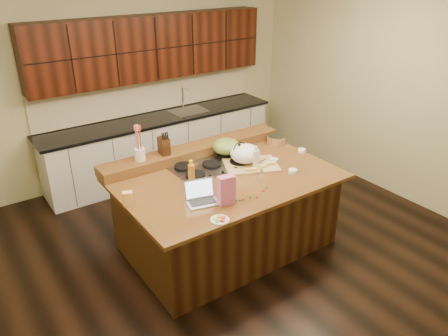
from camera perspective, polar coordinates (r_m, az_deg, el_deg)
room at (r=4.68m, az=0.35°, el=3.64°), size 5.52×5.02×2.72m
island at (r=5.08m, az=0.32°, el=-5.65°), size 2.40×1.60×0.92m
back_ledge at (r=5.37m, az=-3.97°, el=2.28°), size 2.40×0.30×0.12m
cooktop at (r=5.08m, az=-1.61°, el=0.35°), size 0.92×0.52×0.05m
back_counter at (r=6.76m, az=-8.54°, el=7.10°), size 3.70×0.66×2.40m
kettle at (r=5.09m, az=2.00°, el=1.86°), size 0.23×0.23×0.18m
green_bowl at (r=5.28m, az=0.32°, el=2.84°), size 0.38×0.38×0.19m
laptop at (r=4.35m, az=-3.04°, el=-3.67°), size 0.36×0.31×0.21m
oil_bottle at (r=4.56m, az=-4.26°, el=-1.12°), size 0.07×0.07×0.27m
vinegar_bottle at (r=4.94m, az=4.15°, el=0.95°), size 0.08×0.08×0.25m
wooden_tray at (r=5.09m, az=2.98°, el=1.56°), size 0.74×0.65×0.25m
ramekin_a at (r=4.98m, az=8.98°, el=-0.43°), size 0.13×0.13×0.04m
ramekin_b at (r=5.21m, az=6.53°, el=0.96°), size 0.12×0.12×0.04m
ramekin_c at (r=5.53m, az=10.12°, el=2.24°), size 0.13×0.13×0.04m
strainer_bowl at (r=5.75m, az=6.81°, el=3.64°), size 0.30×0.30×0.09m
kitchen_timer at (r=4.93m, az=4.92°, el=-0.31°), size 0.10×0.10×0.07m
pink_bag at (r=4.25m, az=0.32°, el=-2.94°), size 0.17×0.11×0.31m
candy_plate at (r=4.06m, az=-0.56°, el=-6.80°), size 0.21×0.21×0.01m
package_box at (r=4.39m, az=-12.46°, el=-3.87°), size 0.11×0.10×0.13m
utensil_crock at (r=5.02m, az=-10.94°, el=1.77°), size 0.13×0.13×0.14m
knife_block at (r=5.13m, az=-7.86°, el=2.88°), size 0.11×0.17×0.20m
gumdrop_0 at (r=4.45m, az=1.40°, el=-3.59°), size 0.02×0.02×0.02m
gumdrop_1 at (r=4.37m, az=2.10°, el=-4.23°), size 0.02×0.02×0.02m
gumdrop_2 at (r=4.44m, az=4.34°, el=-3.78°), size 0.02×0.02×0.02m
gumdrop_3 at (r=4.63m, az=5.58°, el=-2.51°), size 0.02×0.02×0.02m
gumdrop_4 at (r=4.39m, az=2.55°, el=-4.10°), size 0.02×0.02×0.02m
gumdrop_5 at (r=4.43m, az=3.46°, el=-3.79°), size 0.02×0.02×0.02m
gumdrop_6 at (r=4.56m, az=5.18°, el=-2.98°), size 0.02×0.02×0.02m
gumdrop_7 at (r=4.37m, az=1.66°, el=-4.22°), size 0.02×0.02×0.02m
gumdrop_8 at (r=4.44m, az=1.32°, el=-3.72°), size 0.02×0.02×0.02m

